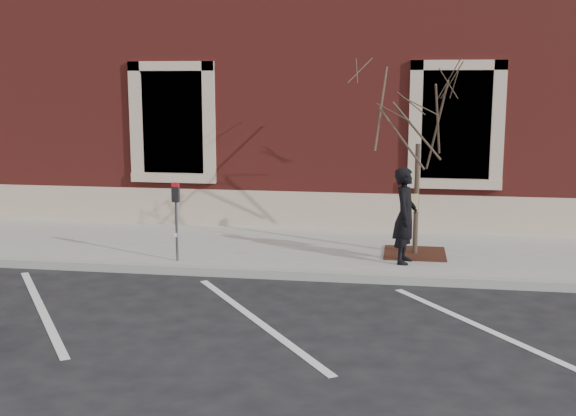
# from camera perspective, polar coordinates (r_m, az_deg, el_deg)

# --- Properties ---
(ground) EXTENTS (120.00, 120.00, 0.00)m
(ground) POSITION_cam_1_polar(r_m,az_deg,el_deg) (12.21, -0.45, -5.57)
(ground) COLOR #28282B
(ground) RESTS_ON ground
(sidewalk_near) EXTENTS (40.00, 3.50, 0.15)m
(sidewalk_near) POSITION_cam_1_polar(r_m,az_deg,el_deg) (13.87, 0.76, -3.37)
(sidewalk_near) COLOR beige
(sidewalk_near) RESTS_ON ground
(curb_near) EXTENTS (40.00, 0.12, 0.15)m
(curb_near) POSITION_cam_1_polar(r_m,az_deg,el_deg) (12.15, -0.49, -5.29)
(curb_near) COLOR #9E9E99
(curb_near) RESTS_ON ground
(parking_stripes) EXTENTS (28.00, 4.40, 0.01)m
(parking_stripes) POSITION_cam_1_polar(r_m,az_deg,el_deg) (10.15, -2.57, -8.82)
(parking_stripes) COLOR silver
(parking_stripes) RESTS_ON ground
(building_civic) EXTENTS (40.00, 8.62, 8.00)m
(building_civic) POSITION_cam_1_polar(r_m,az_deg,el_deg) (19.46, 3.45, 12.06)
(building_civic) COLOR maroon
(building_civic) RESTS_ON ground
(man) EXTENTS (0.50, 0.67, 1.67)m
(man) POSITION_cam_1_polar(r_m,az_deg,el_deg) (12.62, 9.25, -0.61)
(man) COLOR black
(man) RESTS_ON sidewalk_near
(parking_meter) EXTENTS (0.13, 0.10, 1.39)m
(parking_meter) POSITION_cam_1_polar(r_m,az_deg,el_deg) (12.72, -8.84, 0.09)
(parking_meter) COLOR #595B60
(parking_meter) RESTS_ON sidewalk_near
(tree_grate) EXTENTS (1.11, 1.11, 0.03)m
(tree_grate) POSITION_cam_1_polar(r_m,az_deg,el_deg) (13.46, 9.98, -3.54)
(tree_grate) COLOR #3F2014
(tree_grate) RESTS_ON sidewalk_near
(sapling) EXTENTS (2.21, 2.21, 3.68)m
(sapling) POSITION_cam_1_polar(r_m,az_deg,el_deg) (13.11, 10.32, 7.40)
(sapling) COLOR #48352B
(sapling) RESTS_ON sidewalk_near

